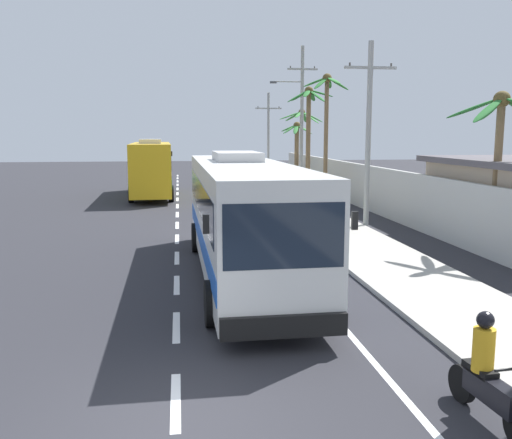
% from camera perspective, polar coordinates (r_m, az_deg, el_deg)
% --- Properties ---
extents(ground_plane, '(160.00, 160.00, 0.00)m').
position_cam_1_polar(ground_plane, '(8.68, -8.31, -20.33)').
color(ground_plane, '#28282D').
extents(sidewalk_kerb, '(3.20, 90.00, 0.14)m').
position_cam_1_polar(sidewalk_kerb, '(19.26, 12.53, -3.81)').
color(sidewalk_kerb, '#A8A399').
rests_on(sidewalk_kerb, ground).
extents(lane_markings, '(3.81, 71.21, 0.01)m').
position_cam_1_polar(lane_markings, '(22.91, -2.72, -1.77)').
color(lane_markings, white).
rests_on(lane_markings, ground).
extents(boundary_wall, '(0.24, 60.00, 2.48)m').
position_cam_1_polar(boundary_wall, '(24.18, 17.78, 1.34)').
color(boundary_wall, '#B2B2AD').
rests_on(boundary_wall, ground).
extents(coach_bus_foreground, '(3.02, 12.33, 3.65)m').
position_cam_1_polar(coach_bus_foreground, '(16.33, -1.37, 0.69)').
color(coach_bus_foreground, silver).
rests_on(coach_bus_foreground, ground).
extents(coach_bus_far_lane, '(3.10, 10.60, 3.88)m').
position_cam_1_polar(coach_bus_far_lane, '(37.92, -10.74, 5.36)').
color(coach_bus_far_lane, gold).
rests_on(coach_bus_far_lane, ground).
extents(motorcycle_beside_bus, '(0.56, 1.96, 1.64)m').
position_cam_1_polar(motorcycle_beside_bus, '(9.09, 22.79, -14.88)').
color(motorcycle_beside_bus, black).
rests_on(motorcycle_beside_bus, ground).
extents(motorcycle_trailing, '(0.56, 1.96, 1.56)m').
position_cam_1_polar(motorcycle_trailing, '(24.49, 1.86, 0.43)').
color(motorcycle_trailing, black).
rests_on(motorcycle_trailing, ground).
extents(pedestrian_near_kerb, '(0.36, 0.36, 1.65)m').
position_cam_1_polar(pedestrian_near_kerb, '(23.91, 8.35, 1.01)').
color(pedestrian_near_kerb, '#2D7A47').
rests_on(pedestrian_near_kerb, sidewalk_kerb).
extents(utility_pole_mid, '(2.34, 0.24, 8.19)m').
position_cam_1_polar(utility_pole_mid, '(25.20, 11.54, 8.86)').
color(utility_pole_mid, '#9E9E99').
rests_on(utility_pole_mid, ground).
extents(utility_pole_far, '(3.32, 0.24, 10.18)m').
position_cam_1_polar(utility_pole_far, '(39.27, 4.66, 10.53)').
color(utility_pole_far, '#9E9E99').
rests_on(utility_pole_far, ground).
extents(utility_pole_distant, '(2.54, 0.24, 8.08)m').
position_cam_1_polar(utility_pole_distant, '(53.56, 1.29, 8.86)').
color(utility_pole_distant, '#9E9E99').
rests_on(utility_pole_distant, ground).
extents(palm_nearest, '(3.93, 3.72, 6.35)m').
position_cam_1_polar(palm_nearest, '(48.61, 4.72, 9.24)').
color(palm_nearest, brown).
rests_on(palm_nearest, ground).
extents(palm_second, '(3.37, 3.61, 5.65)m').
position_cam_1_polar(palm_second, '(20.72, 23.80, 7.97)').
color(palm_second, brown).
rests_on(palm_second, ground).
extents(palm_third, '(3.10, 2.99, 7.25)m').
position_cam_1_polar(palm_third, '(36.58, 5.45, 10.14)').
color(palm_third, brown).
rests_on(palm_third, ground).
extents(palm_fourth, '(2.77, 2.88, 7.80)m').
position_cam_1_polar(palm_fourth, '(34.21, 7.30, 11.02)').
color(palm_fourth, brown).
rests_on(palm_fourth, ground).
extents(palm_farthest, '(2.51, 2.59, 5.16)m').
position_cam_1_polar(palm_farthest, '(44.34, 4.22, 8.00)').
color(palm_farthest, brown).
rests_on(palm_farthest, ground).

